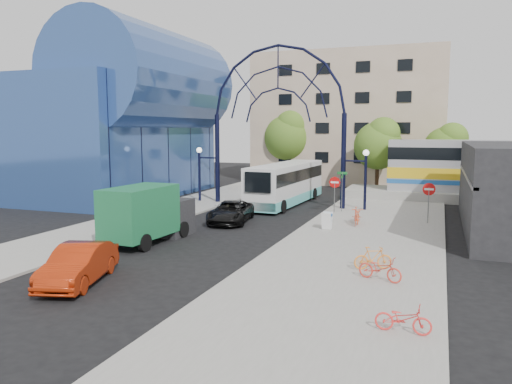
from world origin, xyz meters
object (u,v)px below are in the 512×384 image
at_px(stop_sign, 335,186).
at_px(tree_north_a, 379,143).
at_px(red_sedan, 79,264).
at_px(city_bus, 286,183).
at_px(bike_far_b, 373,258).
at_px(tree_north_b, 289,135).
at_px(bike_far_c, 403,319).
at_px(black_suv, 231,212).
at_px(bike_near_b, 356,216).
at_px(green_truck, 149,214).
at_px(street_name_sign, 342,183).
at_px(bike_near_a, 358,215).
at_px(sandwich_board, 327,219).
at_px(tree_north_c, 447,146).
at_px(bike_far_a, 380,269).
at_px(do_not_enter_sign, 429,193).
at_px(gateway_arch, 278,93).

bearing_deg(stop_sign, tree_north_a, 84.58).
xyz_separation_m(stop_sign, red_sedan, (-5.92, -19.01, -1.25)).
xyz_separation_m(city_bus, bike_far_b, (8.86, -16.92, -1.07)).
xyz_separation_m(tree_north_b, bike_far_c, (14.67, -37.79, -4.73)).
height_order(black_suv, bike_near_b, black_suv).
bearing_deg(bike_far_c, red_sedan, 88.18).
distance_m(city_bus, green_truck, 15.54).
xyz_separation_m(tree_north_a, bike_far_c, (4.67, -33.79, -4.07)).
bearing_deg(street_name_sign, bike_near_a, -66.12).
height_order(city_bus, black_suv, city_bus).
bearing_deg(stop_sign, sandwich_board, -82.43).
height_order(stop_sign, city_bus, city_bus).
height_order(street_name_sign, bike_far_b, street_name_sign).
height_order(street_name_sign, tree_north_b, tree_north_b).
bearing_deg(tree_north_c, street_name_sign, -114.31).
bearing_deg(bike_far_a, tree_north_c, 14.08).
relative_size(sandwich_board, tree_north_b, 0.12).
bearing_deg(bike_far_c, tree_north_c, 0.13).
bearing_deg(city_bus, tree_north_c, 49.31).
height_order(do_not_enter_sign, tree_north_b, tree_north_b).
bearing_deg(bike_far_c, city_bus, 26.60).
relative_size(sandwich_board, bike_far_c, 0.63).
distance_m(do_not_enter_sign, street_name_sign, 6.36).
xyz_separation_m(do_not_enter_sign, sandwich_board, (-5.40, -4.02, -1.23)).
xyz_separation_m(stop_sign, bike_far_c, (6.00, -19.86, -1.46)).
distance_m(sandwich_board, tree_north_c, 23.17).
xyz_separation_m(green_truck, bike_near_a, (9.47, 8.55, -0.90)).
bearing_deg(do_not_enter_sign, black_suv, -163.53).
distance_m(tree_north_c, bike_far_c, 36.01).
relative_size(bike_near_a, bike_far_a, 1.02).
xyz_separation_m(bike_far_a, bike_far_c, (1.18, -4.83, -0.05)).
height_order(red_sedan, bike_far_b, red_sedan).
relative_size(bike_near_a, bike_near_b, 1.02).
distance_m(gateway_arch, black_suv, 10.87).
bearing_deg(black_suv, sandwich_board, -15.03).
bearing_deg(tree_north_c, sandwich_board, -106.55).
relative_size(stop_sign, black_suv, 0.51).
height_order(street_name_sign, city_bus, city_bus).
xyz_separation_m(tree_north_c, bike_far_a, (-2.51, -30.96, -3.70)).
bearing_deg(red_sedan, gateway_arch, 70.50).
xyz_separation_m(street_name_sign, bike_far_b, (3.96, -14.19, -1.53)).
bearing_deg(tree_north_c, bike_far_b, -95.72).
height_order(tree_north_a, bike_far_a, tree_north_a).
distance_m(tree_north_b, black_suv, 24.04).
bearing_deg(bike_near_a, bike_near_b, -103.11).
height_order(black_suv, red_sedan, red_sedan).
bearing_deg(tree_north_c, gateway_arch, -131.04).
xyz_separation_m(gateway_arch, tree_north_c, (12.12, 13.93, -4.28)).
xyz_separation_m(tree_north_c, bike_far_c, (-1.33, -35.79, -3.74)).
bearing_deg(black_suv, bike_far_c, -61.31).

